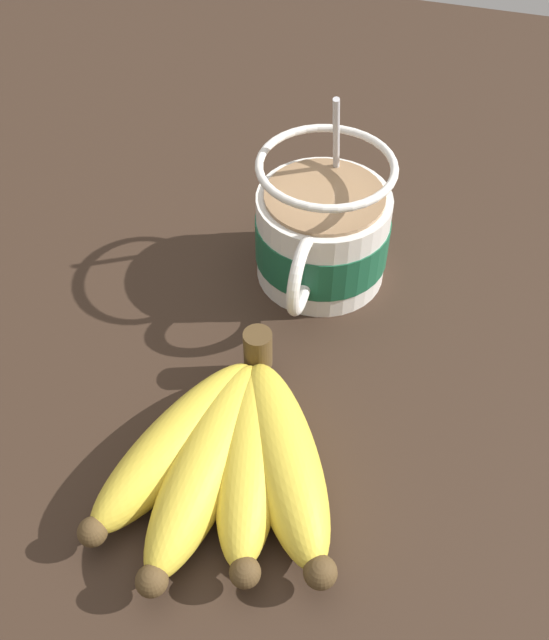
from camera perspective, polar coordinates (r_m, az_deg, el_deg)
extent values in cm
cube|color=#332319|center=(53.55, 3.97, -3.10)|extent=(120.59, 120.59, 2.54)
cylinder|color=white|center=(55.58, 3.82, 6.71)|extent=(10.18, 10.18, 7.52)
cylinder|color=#195638|center=(55.68, 3.81, 6.59)|extent=(10.38, 10.38, 3.61)
torus|color=white|center=(50.26, 2.21, 3.56)|extent=(5.85, 0.90, 5.85)
cylinder|color=#997551|center=(53.13, 4.03, 9.85)|extent=(8.98, 8.98, 0.40)
torus|color=white|center=(51.52, 4.19, 12.20)|extent=(10.18, 10.18, 0.60)
cylinder|color=silver|center=(55.71, 4.96, 12.31)|extent=(4.06, 0.50, 13.15)
ellipsoid|color=silver|center=(58.38, 4.14, 6.14)|extent=(3.00, 2.00, 0.80)
cylinder|color=#4C381E|center=(48.62, -1.34, -2.33)|extent=(2.00, 2.00, 3.00)
ellipsoid|color=gold|center=(45.73, -7.73, -9.63)|extent=(15.29, 8.55, 3.91)
sphere|color=#4C381E|center=(43.66, -14.35, -16.09)|extent=(1.76, 1.76, 1.76)
ellipsoid|color=gold|center=(44.65, -5.33, -11.24)|extent=(15.82, 4.83, 4.09)
sphere|color=#4C381E|center=(41.70, -9.79, -19.86)|extent=(1.84, 1.84, 1.84)
ellipsoid|color=gold|center=(44.67, -2.04, -11.03)|extent=(14.68, 7.21, 3.98)
sphere|color=#4C381E|center=(41.48, -2.83, -19.40)|extent=(1.79, 1.79, 1.79)
ellipsoid|color=gold|center=(44.50, 1.05, -11.01)|extent=(14.85, 11.06, 4.26)
sphere|color=#4C381E|center=(41.32, 3.68, -19.50)|extent=(1.92, 1.92, 1.92)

